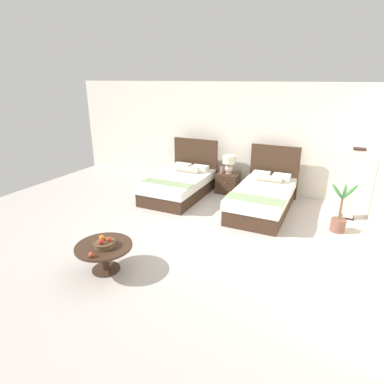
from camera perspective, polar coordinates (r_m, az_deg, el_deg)
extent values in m
cube|color=#BEB4AD|center=(6.27, -0.44, -6.76)|extent=(10.06, 9.46, 0.02)
cube|color=silver|center=(8.45, 8.54, 9.84)|extent=(10.06, 0.12, 2.72)
cube|color=#3C281A|center=(7.85, -2.51, 0.17)|extent=(1.18, 1.99, 0.31)
cube|color=white|center=(7.77, -2.53, 1.96)|extent=(1.22, 2.03, 0.20)
cube|color=#3C281A|center=(8.58, 0.63, 5.32)|extent=(1.24, 0.07, 1.29)
cube|color=white|center=(8.45, -1.78, 4.68)|extent=(0.42, 0.30, 0.14)
cube|color=white|center=(8.24, 1.40, 4.27)|extent=(0.42, 0.30, 0.14)
cylinder|color=beige|center=(8.13, -0.94, 4.11)|extent=(0.64, 0.16, 0.15)
cube|color=gray|center=(7.31, -4.45, 1.63)|extent=(1.23, 0.35, 0.01)
cube|color=#3C281A|center=(7.15, 12.41, -2.24)|extent=(1.11, 2.15, 0.33)
cube|color=white|center=(7.06, 12.57, -0.23)|extent=(1.16, 2.19, 0.20)
cube|color=#3C281A|center=(8.02, 14.53, 3.61)|extent=(1.17, 0.07, 1.28)
cube|color=white|center=(7.80, 12.35, 3.06)|extent=(0.40, 0.30, 0.14)
cube|color=white|center=(7.72, 15.81, 2.57)|extent=(0.40, 0.30, 0.14)
cylinder|color=beige|center=(7.53, 13.69, 2.38)|extent=(0.60, 0.16, 0.15)
cube|color=gray|center=(6.40, 11.21, -1.23)|extent=(1.16, 0.43, 0.01)
cube|color=#3C281A|center=(8.19, 6.48, 1.64)|extent=(0.54, 0.46, 0.51)
sphere|color=tan|center=(7.95, 5.90, 1.67)|extent=(0.02, 0.02, 0.02)
cylinder|color=beige|center=(8.13, 6.60, 3.45)|extent=(0.16, 0.16, 0.02)
ellipsoid|color=beige|center=(8.10, 6.63, 4.20)|extent=(0.21, 0.21, 0.20)
cylinder|color=#99844C|center=(8.07, 6.67, 5.03)|extent=(0.02, 0.02, 0.04)
cylinder|color=beige|center=(8.04, 6.70, 5.84)|extent=(0.32, 0.32, 0.20)
cylinder|color=#907062|center=(8.11, 5.40, 3.99)|extent=(0.08, 0.08, 0.17)
torus|color=#907062|center=(8.09, 5.42, 4.60)|extent=(0.08, 0.08, 0.01)
cylinder|color=#3C281A|center=(5.22, -15.20, -13.25)|extent=(0.43, 0.43, 0.02)
cylinder|color=#3C281A|center=(5.12, -15.39, -11.51)|extent=(0.12, 0.12, 0.39)
cylinder|color=#3C281A|center=(5.02, -15.62, -9.41)|extent=(0.86, 0.86, 0.04)
cylinder|color=brown|center=(4.96, -15.50, -9.03)|extent=(0.31, 0.31, 0.08)
torus|color=brown|center=(4.94, -15.54, -8.64)|extent=(0.33, 0.33, 0.02)
sphere|color=#BC3729|center=(4.92, -14.75, -8.29)|extent=(0.07, 0.07, 0.07)
sphere|color=orange|center=(4.98, -15.90, -7.94)|extent=(0.09, 0.09, 0.09)
sphere|color=red|center=(4.88, -16.07, -8.63)|extent=(0.08, 0.08, 0.08)
sphere|color=#B84026|center=(4.74, -17.70, -10.69)|extent=(0.08, 0.08, 0.08)
cube|color=black|center=(7.52, 26.19, -4.04)|extent=(0.24, 0.24, 0.03)
cube|color=beige|center=(7.28, 27.06, 1.27)|extent=(0.20, 0.20, 1.44)
cube|color=black|center=(7.11, 27.99, 6.88)|extent=(0.24, 0.24, 0.02)
cylinder|color=brown|center=(6.76, 24.80, -5.43)|extent=(0.28, 0.28, 0.25)
cylinder|color=brown|center=(6.63, 25.21, -2.81)|extent=(0.04, 0.04, 0.42)
ellipsoid|color=#3A7A3E|center=(6.51, 26.64, 0.03)|extent=(0.27, 0.06, 0.35)
ellipsoid|color=#3A7A3E|center=(6.66, 25.81, 0.08)|extent=(0.09, 0.31, 0.27)
ellipsoid|color=#3A7A3E|center=(6.52, 24.73, 0.10)|extent=(0.26, 0.06, 0.30)
ellipsoid|color=#3A7A3E|center=(6.38, 25.73, -0.30)|extent=(0.08, 0.33, 0.35)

